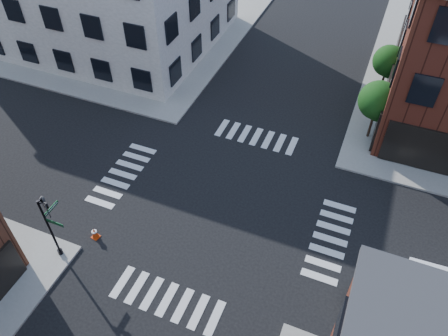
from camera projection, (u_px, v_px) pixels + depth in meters
ground at (219, 204)px, 27.24m from camera, size 120.00×120.00×0.00m
sidewalk_nw at (114, 8)px, 46.64m from camera, size 30.00×30.00×0.15m
tree_near at (379, 102)px, 29.53m from camera, size 2.69×2.69×4.49m
tree_far at (389, 63)px, 33.67m from camera, size 2.43×2.43×4.07m
signal_pole at (50, 222)px, 22.66m from camera, size 1.29×1.24×4.60m
box_truck at (445, 310)px, 20.33m from camera, size 7.70×2.64×3.44m
traffic_cone at (95, 233)px, 25.20m from camera, size 0.50×0.50×0.80m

